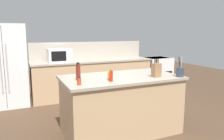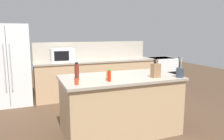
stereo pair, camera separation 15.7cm
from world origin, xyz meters
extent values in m
plane|color=#473323|center=(0.00, 0.00, 0.00)|extent=(14.00, 14.00, 0.00)
cube|color=tan|center=(0.30, 2.20, 0.45)|extent=(3.07, 0.62, 0.90)
cube|color=#9E9384|center=(0.30, 2.20, 0.92)|extent=(3.11, 0.66, 0.04)
cube|color=#B2A899|center=(0.30, 2.52, 1.17)|extent=(3.07, 0.03, 0.46)
cube|color=tan|center=(0.00, 0.00, 0.45)|extent=(1.82, 0.97, 0.90)
cube|color=#9E9384|center=(0.00, 0.00, 0.92)|extent=(1.88, 1.03, 0.04)
cube|color=white|center=(-1.76, 2.25, 0.91)|extent=(0.93, 0.72, 1.83)
cube|color=#2D2D2D|center=(-1.76, 1.89, 0.91)|extent=(0.01, 0.00, 1.73)
cylinder|color=#ADB2B7|center=(-1.82, 1.87, 0.91)|extent=(0.02, 0.02, 1.00)
cylinder|color=#ADB2B7|center=(-1.70, 1.87, 0.91)|extent=(0.02, 0.02, 1.00)
cube|color=white|center=(2.28, 2.20, 0.46)|extent=(0.76, 0.64, 0.92)
cube|color=black|center=(2.28, 1.88, 0.35)|extent=(0.61, 0.01, 0.41)
cube|color=black|center=(2.28, 2.20, 0.91)|extent=(0.68, 0.58, 0.02)
cube|color=white|center=(-0.56, 2.20, 1.10)|extent=(0.55, 0.38, 0.32)
cube|color=black|center=(-0.61, 2.01, 1.10)|extent=(0.34, 0.01, 0.23)
cube|color=#936B47|center=(0.49, -0.27, 1.05)|extent=(0.14, 0.11, 0.22)
cylinder|color=black|center=(0.46, -0.27, 1.20)|extent=(0.02, 0.02, 0.07)
cylinder|color=black|center=(0.49, -0.27, 1.20)|extent=(0.02, 0.02, 0.07)
cylinder|color=brown|center=(0.52, -0.27, 1.20)|extent=(0.02, 0.02, 0.07)
cylinder|color=#333D4C|center=(0.85, -0.41, 1.02)|extent=(0.12, 0.12, 0.15)
cylinder|color=olive|center=(0.86, -0.40, 1.17)|extent=(0.01, 0.05, 0.18)
cylinder|color=black|center=(0.83, -0.41, 1.17)|extent=(0.01, 0.05, 0.18)
cylinder|color=#B2B2B7|center=(0.85, -0.43, 1.17)|extent=(0.01, 0.03, 0.18)
cylinder|color=red|center=(-0.29, -0.27, 1.02)|extent=(0.05, 0.05, 0.16)
cylinder|color=green|center=(-0.29, -0.27, 1.11)|extent=(0.03, 0.03, 0.02)
cylinder|color=maroon|center=(-0.70, 0.01, 1.06)|extent=(0.07, 0.07, 0.23)
cylinder|color=black|center=(-0.70, 0.01, 1.19)|extent=(0.04, 0.04, 0.03)
cylinder|color=gold|center=(-0.25, -0.15, 1.00)|extent=(0.08, 0.08, 0.12)
cylinder|color=gold|center=(-0.25, -0.15, 1.07)|extent=(0.05, 0.05, 0.02)
cylinder|color=#B73D1E|center=(-0.77, -0.30, 0.99)|extent=(0.06, 0.06, 0.10)
cylinder|color=black|center=(-0.77, -0.30, 1.04)|extent=(0.04, 0.04, 0.02)
camera|label=1|loc=(-1.53, -3.09, 1.63)|focal=35.00mm
camera|label=2|loc=(-1.39, -3.15, 1.63)|focal=35.00mm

